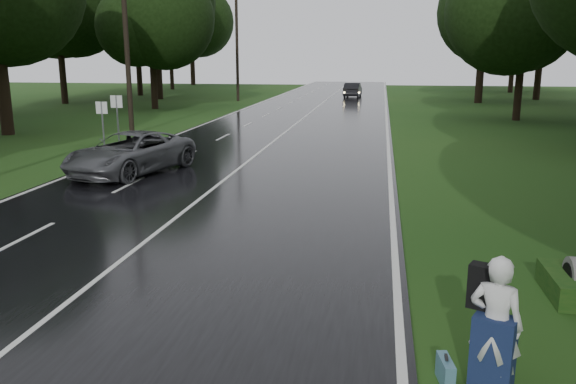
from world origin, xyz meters
name	(u,v)px	position (x,y,z in m)	size (l,w,h in m)	color
ground	(103,277)	(0.00, 0.00, 0.00)	(160.00, 160.00, 0.00)	#204213
road	(278,139)	(0.00, 20.00, 0.02)	(12.00, 140.00, 0.04)	black
lane_center	(278,138)	(0.00, 20.00, 0.04)	(0.12, 140.00, 0.01)	silver
grey_car	(130,153)	(-3.75, 9.88, 0.80)	(2.52, 5.47, 1.52)	#4E4F53
far_car	(353,90)	(2.36, 52.37, 0.79)	(1.60, 4.58, 1.51)	black
hitchhiker	(494,329)	(6.93, -2.97, 0.87)	(0.81, 0.79, 1.88)	silver
suitcase	(445,371)	(6.36, -2.90, 0.18)	(0.14, 0.50, 0.36)	teal
utility_pole_mid	(132,134)	(-8.50, 20.69, 0.00)	(1.80, 0.28, 9.58)	black
utility_pole_far	(238,101)	(-8.50, 45.66, 0.00)	(1.80, 0.28, 10.85)	black
road_sign_a	(105,151)	(-7.20, 14.70, 0.00)	(0.55, 0.10, 2.28)	white
road_sign_b	(119,146)	(-7.20, 16.25, 0.00)	(0.59, 0.10, 2.47)	white
tree_left_d	(8,135)	(-15.28, 19.36, 0.00)	(9.18, 9.18, 14.34)	black
tree_left_e	(155,109)	(-13.31, 36.26, 0.00)	(8.00, 8.00, 12.50)	black
tree_left_f	(160,99)	(-16.99, 46.87, 0.00)	(10.51, 10.51, 16.42)	black
tree_right_e	(516,120)	(14.57, 31.63, 0.00)	(7.77, 7.77, 12.13)	black
tree_right_f	(478,103)	(14.40, 47.03, 0.00)	(9.02, 9.02, 14.09)	black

